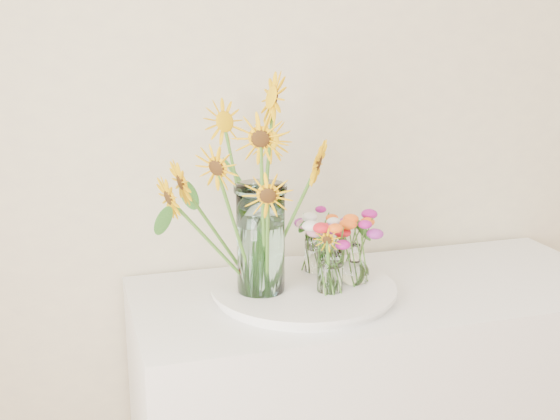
{
  "coord_description": "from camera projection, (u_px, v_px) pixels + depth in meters",
  "views": [
    {
      "loc": [
        -1.08,
        0.22,
        1.62
      ],
      "look_at": [
        -0.56,
        1.95,
        1.15
      ],
      "focal_mm": 45.0,
      "sensor_mm": 36.0,
      "label": 1
    }
  ],
  "objects": [
    {
      "name": "tray",
      "position": [
        304.0,
        292.0,
        1.93
      ],
      "size": [
        0.48,
        0.48,
        0.02
      ],
      "primitive_type": "cylinder",
      "color": "white",
      "rests_on": "counter"
    },
    {
      "name": "mason_jar",
      "position": [
        261.0,
        239.0,
        1.85
      ],
      "size": [
        0.17,
        0.17,
        0.3
      ],
      "primitive_type": "cylinder",
      "rotation": [
        0.0,
        0.0,
        -0.41
      ],
      "color": "#BAEBEC",
      "rests_on": "tray"
    },
    {
      "name": "sunflower_bouquet",
      "position": [
        260.0,
        189.0,
        1.82
      ],
      "size": [
        1.1,
        1.1,
        0.57
      ],
      "primitive_type": null,
      "rotation": [
        0.0,
        0.0,
        -0.41
      ],
      "color": "#F0B105",
      "rests_on": "tray"
    },
    {
      "name": "small_vase_a",
      "position": [
        330.0,
        271.0,
        1.87
      ],
      "size": [
        0.08,
        0.08,
        0.12
      ],
      "primitive_type": "cylinder",
      "rotation": [
        0.0,
        0.0,
        -0.09
      ],
      "color": "white",
      "rests_on": "tray"
    },
    {
      "name": "wildflower_posy_a",
      "position": [
        330.0,
        255.0,
        1.86
      ],
      "size": [
        0.18,
        0.18,
        0.21
      ],
      "primitive_type": null,
      "color": "#FF6116",
      "rests_on": "tray"
    },
    {
      "name": "small_vase_b",
      "position": [
        355.0,
        264.0,
        1.93
      ],
      "size": [
        0.11,
        0.11,
        0.12
      ],
      "primitive_type": null,
      "rotation": [
        0.0,
        0.0,
        0.4
      ],
      "color": "white",
      "rests_on": "tray"
    },
    {
      "name": "wildflower_posy_b",
      "position": [
        355.0,
        249.0,
        1.92
      ],
      "size": [
        0.19,
        0.19,
        0.21
      ],
      "primitive_type": null,
      "color": "#FF6116",
      "rests_on": "tray"
    },
    {
      "name": "small_vase_c",
      "position": [
        316.0,
        253.0,
        2.03
      ],
      "size": [
        0.08,
        0.08,
        0.12
      ],
      "primitive_type": "cylinder",
      "rotation": [
        0.0,
        0.0,
        0.31
      ],
      "color": "white",
      "rests_on": "tray"
    },
    {
      "name": "wildflower_posy_c",
      "position": [
        316.0,
        239.0,
        2.02
      ],
      "size": [
        0.19,
        0.19,
        0.21
      ],
      "primitive_type": null,
      "color": "#FF6116",
      "rests_on": "tray"
    }
  ]
}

